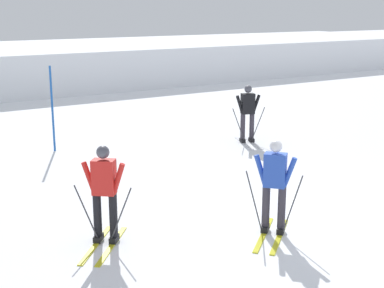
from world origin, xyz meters
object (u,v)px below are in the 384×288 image
(skier_red, at_px, (105,189))
(skier_black, at_px, (248,112))
(skier_blue, at_px, (274,184))
(trail_marker_pole, at_px, (52,109))

(skier_red, bearing_deg, skier_black, 34.12)
(skier_blue, xyz_separation_m, trail_marker_pole, (-1.34, 7.76, 0.27))
(skier_blue, relative_size, trail_marker_pole, 0.72)
(skier_black, distance_m, trail_marker_pole, 5.59)
(skier_red, height_order, trail_marker_pole, trail_marker_pole)
(skier_red, bearing_deg, trail_marker_pole, 78.53)
(trail_marker_pole, bearing_deg, skier_blue, -80.20)
(skier_red, distance_m, skier_black, 7.83)
(trail_marker_pole, bearing_deg, skier_black, -22.28)
(skier_red, bearing_deg, skier_blue, -25.19)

